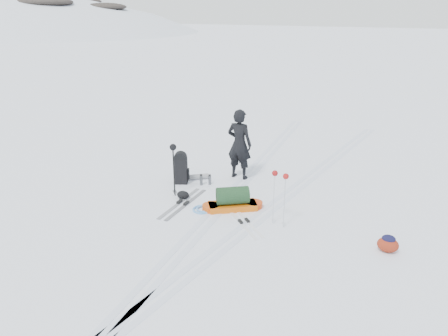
{
  "coord_description": "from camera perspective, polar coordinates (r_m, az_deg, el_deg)",
  "views": [
    {
      "loc": [
        4.22,
        -8.84,
        4.65
      ],
      "look_at": [
        0.02,
        0.16,
        0.95
      ],
      "focal_mm": 35.0,
      "sensor_mm": 36.0,
      "label": 1
    }
  ],
  "objects": [
    {
      "name": "expedition_rucksack",
      "position": [
        12.13,
        -5.37,
        -0.06
      ],
      "size": [
        0.8,
        0.88,
        0.91
      ],
      "rotation": [
        0.0,
        0.0,
        0.39
      ],
      "color": "black",
      "rests_on": "ground"
    },
    {
      "name": "rope_coil",
      "position": [
        10.62,
        -2.8,
        -5.38
      ],
      "size": [
        0.6,
        0.6,
        0.06
      ],
      "rotation": [
        0.0,
        0.0,
        -0.31
      ],
      "color": "#5B9FDE",
      "rests_on": "ground"
    },
    {
      "name": "pulk_sled",
      "position": [
        10.6,
        1.13,
        -4.29
      ],
      "size": [
        1.47,
        1.18,
        0.57
      ],
      "rotation": [
        0.0,
        0.0,
        0.59
      ],
      "color": "#D45C0C",
      "rests_on": "ground"
    },
    {
      "name": "ski_poles_silver",
      "position": [
        9.56,
        7.33,
        -1.69
      ],
      "size": [
        0.4,
        0.2,
        1.29
      ],
      "rotation": [
        0.0,
        0.0,
        -0.1
      ],
      "color": "silver",
      "rests_on": "ground"
    },
    {
      "name": "small_daypack",
      "position": [
        9.46,
        20.63,
        -9.24
      ],
      "size": [
        0.5,
        0.43,
        0.36
      ],
      "rotation": [
        0.0,
        0.0,
        -0.31
      ],
      "color": "maroon",
      "rests_on": "ground"
    },
    {
      "name": "thermos_pair",
      "position": [
        12.04,
        -2.45,
        -1.54
      ],
      "size": [
        0.29,
        0.22,
        0.31
      ],
      "rotation": [
        0.0,
        0.0,
        -0.2
      ],
      "color": "#525559",
      "rests_on": "ground"
    },
    {
      "name": "touring_skis_white",
      "position": [
        10.06,
        2.6,
        -7.03
      ],
      "size": [
        1.4,
        1.35,
        0.06
      ],
      "rotation": [
        0.0,
        0.0,
        -0.76
      ],
      "color": "silver",
      "rests_on": "ground"
    },
    {
      "name": "ski_tracks",
      "position": [
        11.35,
        4.27,
        -3.78
      ],
      "size": [
        3.38,
        17.97,
        0.01
      ],
      "color": "silver",
      "rests_on": "ground"
    },
    {
      "name": "ski_poles_black",
      "position": [
        11.09,
        -6.65,
        1.89
      ],
      "size": [
        0.17,
        0.17,
        1.4
      ],
      "rotation": [
        0.0,
        0.0,
        0.12
      ],
      "color": "black",
      "rests_on": "ground"
    },
    {
      "name": "ground",
      "position": [
        10.84,
        -0.43,
        -4.96
      ],
      "size": [
        200.0,
        200.0,
        0.0
      ],
      "primitive_type": "plane",
      "color": "white",
      "rests_on": "ground"
    },
    {
      "name": "skier",
      "position": [
        12.27,
        2.02,
        3.13
      ],
      "size": [
        0.76,
        0.52,
        2.0
      ],
      "primitive_type": "imported",
      "rotation": [
        0.0,
        0.0,
        3.08
      ],
      "color": "black",
      "rests_on": "ground"
    },
    {
      "name": "stuff_sack",
      "position": [
        11.24,
        -5.37,
        -3.52
      ],
      "size": [
        0.38,
        0.32,
        0.21
      ],
      "rotation": [
        0.0,
        0.0,
        -0.24
      ],
      "color": "black",
      "rests_on": "ground"
    },
    {
      "name": "touring_skis_grey",
      "position": [
        10.98,
        -5.39,
        -4.62
      ],
      "size": [
        0.3,
        1.96,
        0.07
      ],
      "rotation": [
        0.0,
        0.0,
        1.58
      ],
      "color": "gray",
      "rests_on": "ground"
    }
  ]
}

